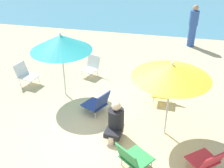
{
  "coord_description": "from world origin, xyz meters",
  "views": [
    {
      "loc": [
        1.19,
        -4.76,
        4.21
      ],
      "look_at": [
        -0.14,
        1.2,
        0.7
      ],
      "focal_mm": 44.79,
      "sensor_mm": 36.0,
      "label": 1
    }
  ],
  "objects_px": {
    "beach_chair_d": "(91,66)",
    "beach_chair_e": "(162,89)",
    "beach_chair_b": "(26,74)",
    "beach_chair_f": "(207,160)",
    "beach_chair_a": "(133,157)",
    "beach_chair_c": "(98,103)",
    "person_b": "(115,121)",
    "umbrella_yellow": "(172,71)",
    "person_a": "(193,26)",
    "umbrella_teal": "(61,43)"
  },
  "relations": [
    {
      "from": "beach_chair_d",
      "to": "beach_chair_e",
      "type": "distance_m",
      "value": 2.49
    },
    {
      "from": "beach_chair_b",
      "to": "beach_chair_f",
      "type": "xyz_separation_m",
      "value": [
        5.03,
        -2.45,
        -0.02
      ]
    },
    {
      "from": "beach_chair_a",
      "to": "beach_chair_c",
      "type": "distance_m",
      "value": 1.99
    },
    {
      "from": "beach_chair_d",
      "to": "person_b",
      "type": "bearing_deg",
      "value": 46.8
    },
    {
      "from": "umbrella_yellow",
      "to": "beach_chair_c",
      "type": "bearing_deg",
      "value": 167.95
    },
    {
      "from": "umbrella_yellow",
      "to": "beach_chair_d",
      "type": "bearing_deg",
      "value": 135.66
    },
    {
      "from": "umbrella_yellow",
      "to": "beach_chair_d",
      "type": "height_order",
      "value": "umbrella_yellow"
    },
    {
      "from": "beach_chair_a",
      "to": "person_a",
      "type": "distance_m",
      "value": 7.01
    },
    {
      "from": "umbrella_teal",
      "to": "beach_chair_e",
      "type": "relative_size",
      "value": 2.71
    },
    {
      "from": "umbrella_yellow",
      "to": "beach_chair_a",
      "type": "bearing_deg",
      "value": -113.69
    },
    {
      "from": "beach_chair_b",
      "to": "person_b",
      "type": "distance_m",
      "value": 3.59
    },
    {
      "from": "beach_chair_c",
      "to": "beach_chair_f",
      "type": "distance_m",
      "value": 2.88
    },
    {
      "from": "beach_chair_a",
      "to": "beach_chair_f",
      "type": "bearing_deg",
      "value": -43.77
    },
    {
      "from": "umbrella_teal",
      "to": "beach_chair_b",
      "type": "bearing_deg",
      "value": 166.29
    },
    {
      "from": "person_a",
      "to": "person_b",
      "type": "distance_m",
      "value": 6.24
    },
    {
      "from": "beach_chair_b",
      "to": "beach_chair_f",
      "type": "bearing_deg",
      "value": -12.47
    },
    {
      "from": "beach_chair_b",
      "to": "umbrella_yellow",
      "type": "bearing_deg",
      "value": -5.12
    },
    {
      "from": "beach_chair_b",
      "to": "beach_chair_c",
      "type": "distance_m",
      "value": 2.72
    },
    {
      "from": "umbrella_yellow",
      "to": "person_b",
      "type": "relative_size",
      "value": 2.0
    },
    {
      "from": "umbrella_teal",
      "to": "person_a",
      "type": "distance_m",
      "value": 5.78
    },
    {
      "from": "beach_chair_a",
      "to": "beach_chair_e",
      "type": "xyz_separation_m",
      "value": [
        0.38,
        2.63,
        0.04
      ]
    },
    {
      "from": "umbrella_yellow",
      "to": "beach_chair_a",
      "type": "relative_size",
      "value": 2.28
    },
    {
      "from": "umbrella_yellow",
      "to": "beach_chair_b",
      "type": "distance_m",
      "value": 4.61
    },
    {
      "from": "beach_chair_f",
      "to": "person_a",
      "type": "distance_m",
      "value": 6.66
    },
    {
      "from": "beach_chair_f",
      "to": "person_a",
      "type": "bearing_deg",
      "value": -38.26
    },
    {
      "from": "beach_chair_b",
      "to": "person_a",
      "type": "height_order",
      "value": "person_a"
    },
    {
      "from": "beach_chair_c",
      "to": "beach_chair_f",
      "type": "height_order",
      "value": "beach_chair_c"
    },
    {
      "from": "beach_chair_b",
      "to": "person_b",
      "type": "xyz_separation_m",
      "value": [
        3.11,
        -1.78,
        0.1
      ]
    },
    {
      "from": "person_a",
      "to": "beach_chair_d",
      "type": "bearing_deg",
      "value": 89.87
    },
    {
      "from": "beach_chair_c",
      "to": "beach_chair_f",
      "type": "xyz_separation_m",
      "value": [
        2.52,
        -1.4,
        -0.02
      ]
    },
    {
      "from": "beach_chair_a",
      "to": "person_b",
      "type": "relative_size",
      "value": 0.88
    },
    {
      "from": "beach_chair_b",
      "to": "person_b",
      "type": "relative_size",
      "value": 0.77
    },
    {
      "from": "beach_chair_e",
      "to": "person_a",
      "type": "relative_size",
      "value": 0.42
    },
    {
      "from": "beach_chair_c",
      "to": "umbrella_teal",
      "type": "bearing_deg",
      "value": -6.57
    },
    {
      "from": "beach_chair_f",
      "to": "beach_chair_e",
      "type": "bearing_deg",
      "value": -16.73
    },
    {
      "from": "beach_chair_e",
      "to": "person_a",
      "type": "xyz_separation_m",
      "value": [
        0.87,
        4.24,
        0.45
      ]
    },
    {
      "from": "beach_chair_d",
      "to": "person_a",
      "type": "height_order",
      "value": "person_a"
    },
    {
      "from": "umbrella_teal",
      "to": "person_b",
      "type": "distance_m",
      "value": 2.53
    },
    {
      "from": "umbrella_yellow",
      "to": "beach_chair_d",
      "type": "xyz_separation_m",
      "value": [
        -2.44,
        2.39,
        -1.29
      ]
    },
    {
      "from": "beach_chair_a",
      "to": "beach_chair_b",
      "type": "xyz_separation_m",
      "value": [
        -3.64,
        2.69,
        0.02
      ]
    },
    {
      "from": "beach_chair_c",
      "to": "beach_chair_b",
      "type": "bearing_deg",
      "value": 2.96
    },
    {
      "from": "beach_chair_a",
      "to": "beach_chair_c",
      "type": "height_order",
      "value": "beach_chair_c"
    },
    {
      "from": "person_a",
      "to": "beach_chair_a",
      "type": "bearing_deg",
      "value": 123.81
    },
    {
      "from": "beach_chair_a",
      "to": "beach_chair_d",
      "type": "distance_m",
      "value": 4.12
    },
    {
      "from": "beach_chair_e",
      "to": "person_b",
      "type": "relative_size",
      "value": 0.75
    },
    {
      "from": "umbrella_teal",
      "to": "beach_chair_b",
      "type": "xyz_separation_m",
      "value": [
        -1.37,
        0.33,
        -1.23
      ]
    },
    {
      "from": "beach_chair_c",
      "to": "person_a",
      "type": "bearing_deg",
      "value": -88.65
    },
    {
      "from": "beach_chair_a",
      "to": "person_a",
      "type": "relative_size",
      "value": 0.49
    },
    {
      "from": "beach_chair_c",
      "to": "beach_chair_d",
      "type": "height_order",
      "value": "beach_chair_c"
    },
    {
      "from": "umbrella_yellow",
      "to": "beach_chair_f",
      "type": "xyz_separation_m",
      "value": [
        0.83,
        -1.04,
        -1.29
      ]
    }
  ]
}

